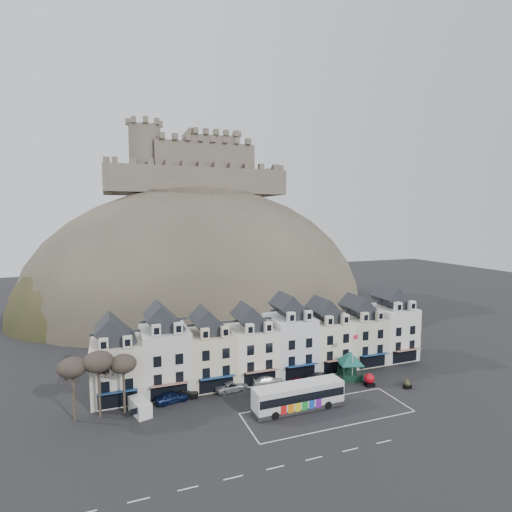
{
  "coord_description": "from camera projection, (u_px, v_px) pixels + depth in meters",
  "views": [
    {
      "loc": [
        -24.28,
        -42.42,
        25.71
      ],
      "look_at": [
        0.43,
        24.0,
        18.62
      ],
      "focal_mm": 28.0,
      "sensor_mm": 36.0,
      "label": 1
    }
  ],
  "objects": [
    {
      "name": "red_buoy",
      "position": [
        369.0,
        379.0,
        60.61
      ],
      "size": [
        1.54,
        1.54,
        1.91
      ],
      "rotation": [
        0.0,
        0.0,
        -0.14
      ],
      "color": "black",
      "rests_on": "ground"
    },
    {
      "name": "planter_east",
      "position": [
        407.0,
        382.0,
        60.85
      ],
      "size": [
        1.01,
        0.77,
        0.9
      ],
      "rotation": [
        0.0,
        0.0,
        0.41
      ],
      "color": "black",
      "rests_on": "ground"
    },
    {
      "name": "townhouse_terrace",
      "position": [
        272.0,
        342.0,
        64.96
      ],
      "size": [
        54.4,
        9.35,
        11.8
      ],
      "color": "beige",
      "rests_on": "ground"
    },
    {
      "name": "flagpole",
      "position": [
        353.0,
        355.0,
        61.6
      ],
      "size": [
        1.09,
        0.29,
        7.66
      ],
      "rotation": [
        0.0,
        0.0,
        0.21
      ],
      "color": "silver",
      "rests_on": "ground"
    },
    {
      "name": "tree_left_mid",
      "position": [
        98.0,
        362.0,
        50.6
      ],
      "size": [
        3.78,
        3.78,
        8.64
      ],
      "color": "#3B3125",
      "rests_on": "ground"
    },
    {
      "name": "white_van",
      "position": [
        140.0,
        407.0,
        51.98
      ],
      "size": [
        2.87,
        4.45,
        1.88
      ],
      "rotation": [
        0.0,
        0.0,
        0.29
      ],
      "color": "white",
      "rests_on": "ground"
    },
    {
      "name": "planter_west",
      "position": [
        407.0,
        385.0,
        59.65
      ],
      "size": [
        1.2,
        0.8,
        1.14
      ],
      "rotation": [
        0.0,
        0.0,
        -0.11
      ],
      "color": "black",
      "rests_on": "ground"
    },
    {
      "name": "tree_left_near",
      "position": [
        123.0,
        364.0,
        51.71
      ],
      "size": [
        3.43,
        3.43,
        7.84
      ],
      "color": "#3B3125",
      "rests_on": "ground"
    },
    {
      "name": "tree_left_far",
      "position": [
        72.0,
        368.0,
        49.59
      ],
      "size": [
        3.61,
        3.61,
        8.24
      ],
      "color": "#3B3125",
      "rests_on": "ground"
    },
    {
      "name": "bus_shelter",
      "position": [
        350.0,
        358.0,
        62.84
      ],
      "size": [
        6.84,
        6.84,
        4.5
      ],
      "rotation": [
        0.0,
        0.0,
        -0.27
      ],
      "color": "#0F2F1F",
      "rests_on": "ground"
    },
    {
      "name": "castle",
      "position": [
        195.0,
        167.0,
        117.54
      ],
      "size": [
        50.2,
        22.2,
        22.0
      ],
      "color": "#65574D",
      "rests_on": "ground"
    },
    {
      "name": "car_maroon",
      "position": [
        298.0,
        383.0,
        59.97
      ],
      "size": [
        4.81,
        2.87,
        1.53
      ],
      "primitive_type": "imported",
      "rotation": [
        0.0,
        0.0,
        1.82
      ],
      "color": "#5B0511",
      "rests_on": "ground"
    },
    {
      "name": "car_silver",
      "position": [
        232.0,
        386.0,
        58.93
      ],
      "size": [
        5.31,
        3.04,
        1.42
      ],
      "primitive_type": "imported",
      "rotation": [
        0.0,
        0.0,
        1.71
      ],
      "color": "#9B9EA3",
      "rests_on": "ground"
    },
    {
      "name": "car_charcoal",
      "position": [
        323.0,
        379.0,
        61.41
      ],
      "size": [
        4.84,
        2.11,
        1.55
      ],
      "primitive_type": "imported",
      "rotation": [
        0.0,
        0.0,
        1.47
      ],
      "color": "black",
      "rests_on": "ground"
    },
    {
      "name": "car_black",
      "position": [
        185.0,
        394.0,
        56.53
      ],
      "size": [
        3.94,
        2.42,
        1.23
      ],
      "primitive_type": "imported",
      "rotation": [
        0.0,
        0.0,
        1.25
      ],
      "color": "black",
      "rests_on": "ground"
    },
    {
      "name": "bus",
      "position": [
        298.0,
        395.0,
        53.08
      ],
      "size": [
        12.57,
        3.17,
        3.53
      ],
      "rotation": [
        0.0,
        0.0,
        0.02
      ],
      "color": "#262628",
      "rests_on": "ground"
    },
    {
      "name": "castle_hill",
      "position": [
        205.0,
        305.0,
        115.27
      ],
      "size": [
        100.0,
        76.0,
        68.0
      ],
      "color": "#3C392E",
      "rests_on": "ground"
    },
    {
      "name": "coach_bay_markings",
      "position": [
        327.0,
        412.0,
        52.41
      ],
      "size": [
        22.0,
        7.5,
        0.01
      ],
      "primitive_type": "cube",
      "color": "silver",
      "rests_on": "ground"
    },
    {
      "name": "car_navy",
      "position": [
        172.0,
        397.0,
        55.2
      ],
      "size": [
        4.87,
        2.69,
        1.57
      ],
      "primitive_type": "imported",
      "rotation": [
        0.0,
        0.0,
        1.76
      ],
      "color": "#0C173C",
      "rests_on": "ground"
    },
    {
      "name": "car_white",
      "position": [
        268.0,
        380.0,
        60.92
      ],
      "size": [
        5.04,
        2.07,
        1.46
      ],
      "primitive_type": "imported",
      "rotation": [
        0.0,
        0.0,
        1.58
      ],
      "color": "silver",
      "rests_on": "ground"
    },
    {
      "name": "ground",
      "position": [
        319.0,
        420.0,
        50.55
      ],
      "size": [
        300.0,
        300.0,
        0.0
      ],
      "primitive_type": "plane",
      "color": "black",
      "rests_on": "ground"
    }
  ]
}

